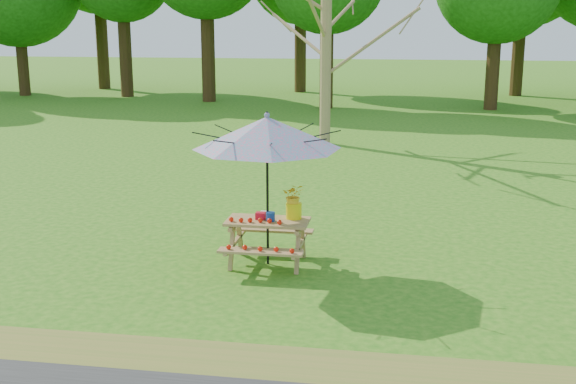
# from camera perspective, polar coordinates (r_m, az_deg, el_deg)

# --- Properties ---
(ground) EXTENTS (120.00, 120.00, 0.00)m
(ground) POSITION_cam_1_polar(r_m,az_deg,el_deg) (11.35, -19.13, -5.30)
(ground) COLOR #236914
(ground) RESTS_ON ground
(picnic_table) EXTENTS (1.20, 1.32, 0.67)m
(picnic_table) POSITION_cam_1_polar(r_m,az_deg,el_deg) (10.58, -1.61, -4.02)
(picnic_table) COLOR olive
(picnic_table) RESTS_ON ground
(patio_umbrella) EXTENTS (2.58, 2.58, 2.25)m
(patio_umbrella) POSITION_cam_1_polar(r_m,az_deg,el_deg) (10.22, -1.67, 4.70)
(patio_umbrella) COLOR black
(patio_umbrella) RESTS_ON ground
(produce_bins) EXTENTS (0.30, 0.37, 0.13)m
(produce_bins) POSITION_cam_1_polar(r_m,az_deg,el_deg) (10.52, -1.77, -1.88)
(produce_bins) COLOR red
(produce_bins) RESTS_ON picnic_table
(tomatoes_row) EXTENTS (0.77, 0.13, 0.07)m
(tomatoes_row) POSITION_cam_1_polar(r_m,az_deg,el_deg) (10.34, -2.63, -2.27)
(tomatoes_row) COLOR red
(tomatoes_row) RESTS_ON picnic_table
(flower_bucket) EXTENTS (0.35, 0.32, 0.52)m
(flower_bucket) POSITION_cam_1_polar(r_m,az_deg,el_deg) (10.49, 0.46, -0.64)
(flower_bucket) COLOR #FFED0D
(flower_bucket) RESTS_ON picnic_table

